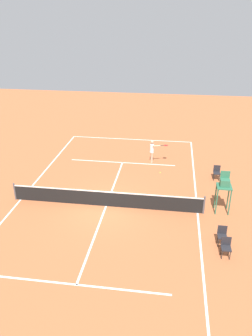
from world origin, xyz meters
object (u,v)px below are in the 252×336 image
(umpire_chair, at_px, (224,186))
(courtside_chair_far, at_px, (222,235))
(tennis_ball, at_px, (160,173))
(player_serving, at_px, (153,149))
(courtside_chair_near, at_px, (226,246))
(courtside_chair_mid, at_px, (217,172))

(umpire_chair, relative_size, courtside_chair_far, 2.54)
(tennis_ball, xyz_separation_m, courtside_chair_far, (-3.31, 7.48, 0.50))
(player_serving, distance_m, courtside_chair_near, 10.87)
(player_serving, xyz_separation_m, courtside_chair_near, (-4.06, 10.07, -0.51))
(courtside_chair_near, bearing_deg, courtside_chair_mid, -92.68)
(courtside_chair_near, height_order, courtside_chair_far, same)
(tennis_ball, distance_m, courtside_chair_near, 9.02)
(player_serving, bearing_deg, courtside_chair_near, 5.40)
(umpire_chair, bearing_deg, player_serving, -55.08)
(courtside_chair_mid, bearing_deg, courtside_chair_near, 87.32)
(courtside_chair_near, xyz_separation_m, courtside_chair_mid, (-0.37, -7.95, 0.00))
(courtside_chair_mid, bearing_deg, courtside_chair_far, 86.38)
(player_serving, distance_m, courtside_chair_far, 10.04)
(tennis_ball, bearing_deg, umpire_chair, 129.22)
(tennis_ball, height_order, courtside_chair_far, courtside_chair_far)
(player_serving, relative_size, tennis_ball, 25.79)
(tennis_ball, xyz_separation_m, umpire_chair, (-3.64, 4.46, 1.57))
(umpire_chair, height_order, courtside_chair_far, umpire_chair)
(courtside_chair_near, bearing_deg, courtside_chair_far, -85.06)
(umpire_chair, xyz_separation_m, courtside_chair_near, (0.25, 3.89, -1.07))
(courtside_chair_near, xyz_separation_m, courtside_chair_far, (0.08, -0.87, 0.00))
(player_serving, xyz_separation_m, umpire_chair, (-4.31, 6.18, 0.56))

